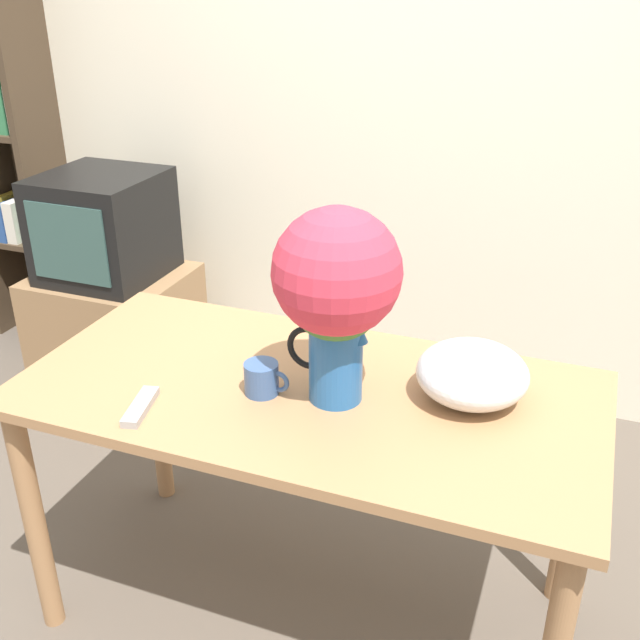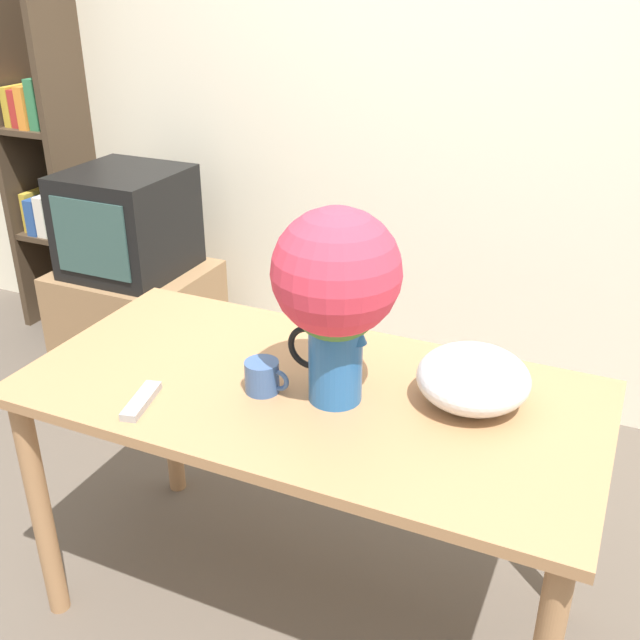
# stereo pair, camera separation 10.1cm
# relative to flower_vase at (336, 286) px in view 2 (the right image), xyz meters

# --- Properties ---
(wall_back) EXTENTS (8.00, 0.05, 2.60)m
(wall_back) POSITION_rel_flower_vase_xyz_m (-0.10, 1.49, 0.21)
(wall_back) COLOR #EDE5CC
(wall_back) RESTS_ON ground_plane
(table) EXTENTS (1.52, 0.76, 0.78)m
(table) POSITION_rel_flower_vase_xyz_m (-0.08, 0.02, -0.42)
(table) COLOR #A3754C
(table) RESTS_ON ground_plane
(flower_vase) EXTENTS (0.31, 0.31, 0.50)m
(flower_vase) POSITION_rel_flower_vase_xyz_m (0.00, 0.00, 0.00)
(flower_vase) COLOR #235B9E
(flower_vase) RESTS_ON table
(coffee_mug) EXTENTS (0.12, 0.09, 0.09)m
(coffee_mug) POSITION_rel_flower_vase_xyz_m (-0.18, -0.05, -0.27)
(coffee_mug) COLOR #385689
(coffee_mug) RESTS_ON table
(white_bowl) EXTENTS (0.28, 0.28, 0.15)m
(white_bowl) POSITION_rel_flower_vase_xyz_m (0.32, 0.12, -0.24)
(white_bowl) COLOR silver
(white_bowl) RESTS_ON table
(remote_control) EXTENTS (0.08, 0.17, 0.02)m
(remote_control) POSITION_rel_flower_vase_xyz_m (-0.43, -0.23, -0.30)
(remote_control) COLOR #999999
(remote_control) RESTS_ON table
(tv_stand) EXTENTS (0.64, 0.54, 0.54)m
(tv_stand) POSITION_rel_flower_vase_xyz_m (-1.40, 0.98, -0.82)
(tv_stand) COLOR #8E6B47
(tv_stand) RESTS_ON ground_plane
(tv_set) EXTENTS (0.47, 0.48, 0.45)m
(tv_set) POSITION_rel_flower_vase_xyz_m (-1.40, 0.97, -0.33)
(tv_set) COLOR black
(tv_set) RESTS_ON tv_stand
(bookshelf) EXTENTS (0.37, 0.32, 1.79)m
(bookshelf) POSITION_rel_flower_vase_xyz_m (-2.14, 1.33, -0.20)
(bookshelf) COLOR #423323
(bookshelf) RESTS_ON ground_plane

